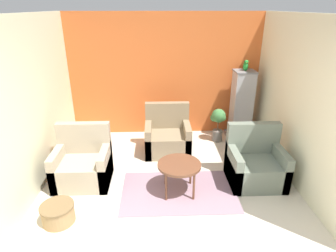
{
  "coord_description": "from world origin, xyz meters",
  "views": [
    {
      "loc": [
        -0.16,
        -2.35,
        2.7
      ],
      "look_at": [
        0.0,
        1.81,
        0.91
      ],
      "focal_mm": 30.0,
      "sensor_mm": 36.0,
      "label": 1
    }
  ],
  "objects": [
    {
      "name": "wall_left",
      "position": [
        -2.07,
        1.81,
        1.31
      ],
      "size": [
        0.06,
        3.63,
        2.61
      ],
      "color": "beige",
      "rests_on": "ground_plane"
    },
    {
      "name": "wall_right",
      "position": [
        2.07,
        1.81,
        1.31
      ],
      "size": [
        0.06,
        3.63,
        2.61
      ],
      "color": "beige",
      "rests_on": "ground_plane"
    },
    {
      "name": "wicker_basket",
      "position": [
        -1.52,
        0.71,
        0.14
      ],
      "size": [
        0.45,
        0.45,
        0.27
      ],
      "color": "#A37F51",
      "rests_on": "ground_plane"
    },
    {
      "name": "armchair_left",
      "position": [
        -1.4,
        1.67,
        0.3
      ],
      "size": [
        0.87,
        0.73,
        0.95
      ],
      "color": "tan",
      "rests_on": "ground_plane"
    },
    {
      "name": "coffee_table",
      "position": [
        0.15,
        1.3,
        0.46
      ],
      "size": [
        0.66,
        0.66,
        0.51
      ],
      "color": "brown",
      "rests_on": "ground_plane"
    },
    {
      "name": "wall_back_accent",
      "position": [
        0.0,
        3.66,
        1.31
      ],
      "size": [
        4.19,
        0.06,
        2.61
      ],
      "color": "orange",
      "rests_on": "ground_plane"
    },
    {
      "name": "armchair_middle",
      "position": [
        0.03,
        2.66,
        0.3
      ],
      "size": [
        0.87,
        0.73,
        0.95
      ],
      "color": "#8E7A5B",
      "rests_on": "ground_plane"
    },
    {
      "name": "birdcage",
      "position": [
        1.63,
        3.26,
        0.72
      ],
      "size": [
        0.52,
        0.52,
        1.49
      ],
      "color": "slate",
      "rests_on": "ground_plane"
    },
    {
      "name": "potted_plant",
      "position": [
        1.11,
        3.11,
        0.46
      ],
      "size": [
        0.32,
        0.29,
        0.72
      ],
      "color": "#66605B",
      "rests_on": "ground_plane"
    },
    {
      "name": "parrot",
      "position": [
        1.63,
        3.27,
        1.59
      ],
      "size": [
        0.1,
        0.19,
        0.22
      ],
      "color": "#1E842D",
      "rests_on": "birdcage"
    },
    {
      "name": "armchair_right",
      "position": [
        1.42,
        1.56,
        0.3
      ],
      "size": [
        0.87,
        0.73,
        0.95
      ],
      "color": "slate",
      "rests_on": "ground_plane"
    },
    {
      "name": "area_rug",
      "position": [
        0.15,
        1.3,
        0.01
      ],
      "size": [
        1.78,
        1.12,
        0.01
      ],
      "color": "gray",
      "rests_on": "ground_plane"
    }
  ]
}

